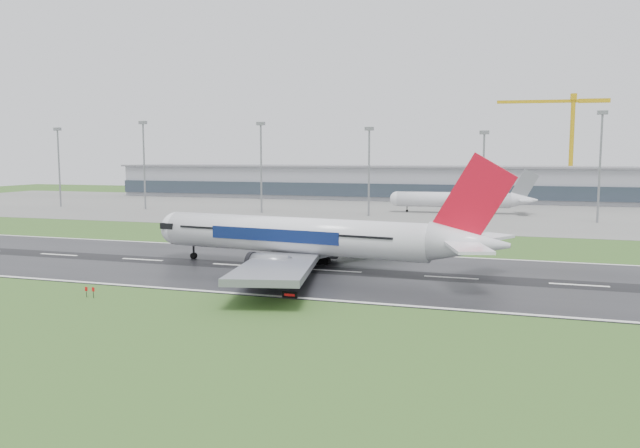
% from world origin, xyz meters
% --- Properties ---
extents(ground, '(520.00, 520.00, 0.00)m').
position_xyz_m(ground, '(0.00, 0.00, 0.00)').
color(ground, '#2E531E').
rests_on(ground, ground).
extents(runway, '(400.00, 45.00, 0.10)m').
position_xyz_m(runway, '(0.00, 0.00, 0.05)').
color(runway, black).
rests_on(runway, ground).
extents(apron, '(400.00, 130.00, 0.08)m').
position_xyz_m(apron, '(0.00, 125.00, 0.04)').
color(apron, slate).
rests_on(apron, ground).
extents(terminal, '(240.00, 36.00, 15.00)m').
position_xyz_m(terminal, '(0.00, 185.00, 7.50)').
color(terminal, gray).
rests_on(terminal, ground).
extents(main_airliner, '(75.16, 72.36, 19.98)m').
position_xyz_m(main_airliner, '(35.83, 0.64, 10.09)').
color(main_airliner, white).
rests_on(main_airliner, runway).
extents(parked_airliner, '(55.81, 52.50, 15.29)m').
position_xyz_m(parked_airliner, '(51.00, 119.88, 7.73)').
color(parked_airliner, silver).
rests_on(parked_airliner, apron).
extents(tower_crane, '(48.85, 8.48, 47.93)m').
position_xyz_m(tower_crane, '(93.68, 200.00, 23.97)').
color(tower_crane, gold).
rests_on(tower_crane, ground).
extents(runway_sign, '(2.31, 0.59, 1.04)m').
position_xyz_m(runway_sign, '(39.34, -22.42, 0.52)').
color(runway_sign, black).
rests_on(runway_sign, ground).
extents(floodmast_0, '(0.64, 0.64, 30.33)m').
position_xyz_m(floodmast_0, '(-103.91, 100.00, 15.17)').
color(floodmast_0, gray).
rests_on(floodmast_0, ground).
extents(floodmast_1, '(0.64, 0.64, 32.26)m').
position_xyz_m(floodmast_1, '(-64.78, 100.00, 16.13)').
color(floodmast_1, gray).
rests_on(floodmast_1, ground).
extents(floodmast_2, '(0.64, 0.64, 31.16)m').
position_xyz_m(floodmast_2, '(-16.75, 100.00, 15.58)').
color(floodmast_2, gray).
rests_on(floodmast_2, ground).
extents(floodmast_3, '(0.64, 0.64, 28.86)m').
position_xyz_m(floodmast_3, '(22.58, 100.00, 14.43)').
color(floodmast_3, gray).
rests_on(floodmast_3, ground).
extents(floodmast_4, '(0.64, 0.64, 27.20)m').
position_xyz_m(floodmast_4, '(59.96, 100.00, 13.60)').
color(floodmast_4, gray).
rests_on(floodmast_4, ground).
extents(floodmast_5, '(0.64, 0.64, 32.74)m').
position_xyz_m(floodmast_5, '(94.10, 100.00, 16.37)').
color(floodmast_5, gray).
rests_on(floodmast_5, ground).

